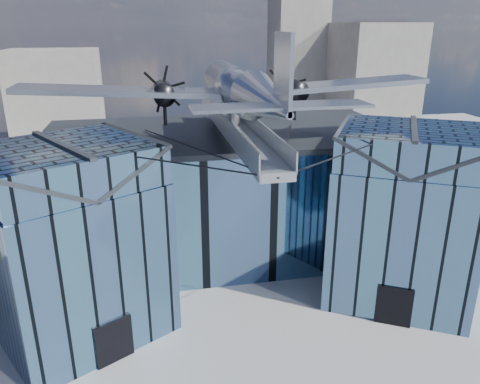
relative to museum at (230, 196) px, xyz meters
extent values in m
plane|color=gray|center=(0.00, -5.82, -5.54)|extent=(120.00, 120.00, 0.00)
cube|color=teal|center=(0.00, 3.18, -0.79)|extent=(28.00, 14.00, 9.50)
cube|color=#292D32|center=(0.00, 3.18, 4.16)|extent=(28.00, 14.00, 0.40)
cube|color=teal|center=(-10.50, -6.82, -0.79)|extent=(11.79, 11.43, 9.50)
cube|color=teal|center=(-10.50, -6.82, 5.06)|extent=(11.56, 11.20, 2.20)
cube|color=#292D32|center=(-12.45, -7.94, 5.06)|extent=(7.98, 9.23, 2.40)
cube|color=#292D32|center=(-8.55, -5.69, 5.06)|extent=(7.98, 9.23, 2.40)
cube|color=#292D32|center=(-10.50, -6.82, 6.21)|extent=(4.30, 7.10, 0.18)
cube|color=black|center=(-8.48, -10.33, -4.24)|extent=(2.03, 1.32, 2.60)
cube|color=black|center=(-6.60, -4.57, -0.79)|extent=(0.34, 0.34, 9.50)
cube|color=teal|center=(10.50, -6.82, -0.79)|extent=(11.79, 11.43, 9.50)
cube|color=teal|center=(10.50, -6.82, 5.06)|extent=(11.56, 11.20, 2.20)
cube|color=#292D32|center=(8.55, -5.69, 5.06)|extent=(7.98, 9.23, 2.40)
cube|color=#292D32|center=(12.45, -7.94, 5.06)|extent=(7.98, 9.23, 2.40)
cube|color=#292D32|center=(10.50, -6.82, 6.21)|extent=(4.30, 7.10, 0.18)
cube|color=black|center=(8.48, -10.33, -4.24)|extent=(2.03, 1.32, 2.60)
cube|color=black|center=(6.60, -4.57, -0.79)|extent=(0.34, 0.34, 9.50)
cube|color=#9499A1|center=(0.00, -2.32, 5.56)|extent=(1.80, 21.00, 0.50)
cube|color=#9499A1|center=(-0.90, -2.32, 6.21)|extent=(0.08, 21.00, 1.10)
cube|color=#9499A1|center=(0.90, -2.32, 6.21)|extent=(0.08, 21.00, 1.10)
cylinder|color=#9499A1|center=(0.00, 7.18, 4.89)|extent=(0.44, 0.44, 1.35)
cylinder|color=#9499A1|center=(0.00, 1.18, 4.89)|extent=(0.44, 0.44, 1.35)
cylinder|color=#9499A1|center=(0.00, -2.82, 4.89)|extent=(0.44, 0.44, 1.35)
cylinder|color=#9499A1|center=(0.00, -1.82, 6.51)|extent=(0.70, 0.70, 1.40)
cylinder|color=black|center=(-5.25, -9.82, 5.86)|extent=(10.55, 6.08, 0.69)
cylinder|color=black|center=(5.25, -9.82, 5.86)|extent=(10.55, 6.08, 0.69)
cylinder|color=black|center=(-3.00, -4.32, 5.01)|extent=(6.09, 17.04, 1.19)
cylinder|color=black|center=(3.00, -4.32, 5.01)|extent=(6.09, 17.04, 1.19)
cylinder|color=#A8ADB5|center=(0.00, -1.82, 8.46)|extent=(2.50, 11.00, 2.50)
sphere|color=#A8ADB5|center=(0.00, 3.68, 8.46)|extent=(2.50, 2.50, 2.50)
cube|color=black|center=(0.00, 2.68, 9.15)|extent=(1.60, 1.40, 0.50)
cone|color=#A8ADB5|center=(0.00, -10.82, 8.76)|extent=(2.50, 7.00, 2.50)
cube|color=#A8ADB5|center=(0.00, -13.12, 10.36)|extent=(0.18, 2.40, 3.40)
cube|color=#A8ADB5|center=(0.00, -13.02, 8.96)|extent=(8.00, 1.80, 0.14)
cube|color=#A8ADB5|center=(-7.00, -0.82, 8.16)|extent=(14.00, 3.20, 1.08)
cylinder|color=black|center=(-4.60, -0.22, 7.91)|extent=(1.44, 3.20, 1.44)
cone|color=black|center=(-4.60, 1.58, 7.91)|extent=(0.70, 0.70, 0.70)
cube|color=black|center=(-4.60, 1.73, 7.91)|extent=(1.05, 0.06, 3.33)
cube|color=black|center=(-4.60, 1.73, 7.91)|extent=(2.53, 0.06, 2.53)
cube|color=black|center=(-4.60, 1.73, 7.91)|extent=(3.33, 0.06, 1.05)
cylinder|color=black|center=(-4.60, -0.82, 6.69)|extent=(0.24, 0.24, 1.75)
cube|color=#A8ADB5|center=(7.00, -0.82, 8.16)|extent=(14.00, 3.20, 1.08)
cylinder|color=black|center=(4.60, -0.22, 7.91)|extent=(1.44, 3.20, 1.44)
cone|color=black|center=(4.60, 1.58, 7.91)|extent=(0.70, 0.70, 0.70)
cube|color=black|center=(4.60, 1.73, 7.91)|extent=(1.05, 0.06, 3.33)
cube|color=black|center=(4.60, 1.73, 7.91)|extent=(2.53, 0.06, 2.53)
cube|color=black|center=(4.60, 1.73, 7.91)|extent=(3.33, 0.06, 1.05)
cylinder|color=black|center=(4.60, -0.82, 6.69)|extent=(0.24, 0.24, 1.75)
cube|color=gray|center=(32.00, 42.18, 3.46)|extent=(12.00, 14.00, 18.00)
cube|color=gray|center=(-20.00, 49.18, 1.46)|extent=(14.00, 10.00, 14.00)
cube|color=gray|center=(22.00, 52.18, 7.46)|extent=(9.00, 9.00, 26.00)
camera|label=1|loc=(-5.91, -32.87, 12.41)|focal=35.00mm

